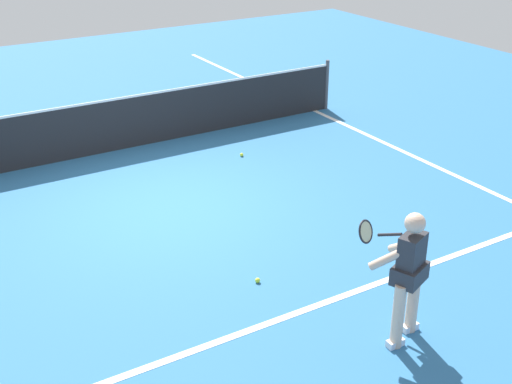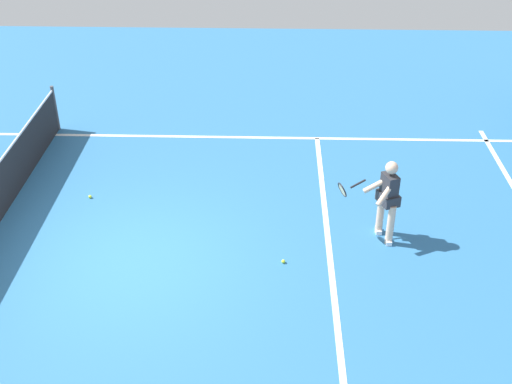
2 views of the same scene
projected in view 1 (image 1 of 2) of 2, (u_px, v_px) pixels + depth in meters
ground_plane at (172, 206)px, 10.53m from camera, size 25.28×25.28×0.00m
service_line_marking at (292, 315)px, 7.92m from camera, size 9.34×0.10×0.01m
sideline_right_marking at (399, 149)px, 12.72m from camera, size 0.10×17.44×0.01m
court_net at (108, 126)px, 12.42m from camera, size 10.02×0.08×1.08m
tennis_player at (407, 271)px, 7.20m from camera, size 0.67×1.11×1.55m
tennis_ball_near at (258, 280)px, 8.54m from camera, size 0.07×0.07×0.07m
tennis_ball_mid at (242, 155)px, 12.39m from camera, size 0.07×0.07×0.07m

